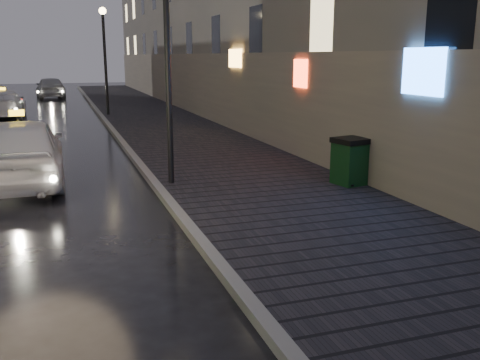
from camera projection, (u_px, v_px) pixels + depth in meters
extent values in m
plane|color=black|center=(123.00, 311.00, 6.65)|extent=(120.00, 120.00, 0.00)
cube|color=black|center=(151.00, 117.00, 27.22)|extent=(4.60, 58.00, 0.15)
cube|color=slate|center=(103.00, 118.00, 26.47)|extent=(0.20, 58.00, 0.15)
cylinder|color=black|center=(168.00, 76.00, 12.16)|extent=(0.14, 0.14, 5.00)
cylinder|color=black|center=(105.00, 65.00, 26.91)|extent=(0.14, 0.14, 5.00)
sphere|color=#FFD88C|center=(102.00, 11.00, 26.32)|extent=(0.36, 0.36, 0.36)
cube|color=black|center=(350.00, 164.00, 12.49)|extent=(0.79, 0.79, 0.97)
cube|color=black|center=(351.00, 141.00, 12.36)|extent=(0.85, 0.85, 0.12)
imported|color=silver|center=(20.00, 150.00, 13.01)|extent=(2.01, 4.96, 1.69)
imported|color=white|center=(3.00, 104.00, 27.24)|extent=(1.97, 4.82, 1.40)
imported|color=#A3A5AC|center=(50.00, 87.00, 39.93)|extent=(2.30, 4.81, 1.59)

